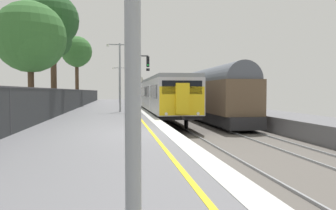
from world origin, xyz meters
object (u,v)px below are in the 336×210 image
at_px(freight_train_adjacent_track, 193,93).
at_px(platform_lamp_mid, 120,71).
at_px(commuter_train_at_platform, 143,94).
at_px(signal_gantry, 142,75).
at_px(background_tree_centre, 50,22).
at_px(platform_lamp_far, 119,81).
at_px(background_tree_right, 31,39).
at_px(speed_limit_sign, 140,89).
at_px(background_tree_back, 55,41).
at_px(background_tree_left, 77,53).

xyz_separation_m(freight_train_adjacent_track, platform_lamp_mid, (-7.57, -7.66, 1.72)).
height_order(commuter_train_at_platform, platform_lamp_mid, platform_lamp_mid).
bearing_deg(signal_gantry, platform_lamp_mid, -110.48).
distance_m(platform_lamp_mid, background_tree_centre, 6.36).
distance_m(signal_gantry, platform_lamp_far, 17.67).
distance_m(freight_train_adjacent_track, background_tree_right, 18.14).
bearing_deg(signal_gantry, freight_train_adjacent_track, 20.52).
xyz_separation_m(platform_lamp_mid, platform_lamp_far, (0.00, 23.15, -0.08)).
height_order(freight_train_adjacent_track, speed_limit_sign, freight_train_adjacent_track).
bearing_deg(background_tree_right, background_tree_back, 92.82).
relative_size(speed_limit_sign, platform_lamp_far, 0.56).
bearing_deg(commuter_train_at_platform, platform_lamp_mid, -98.17).
height_order(platform_lamp_mid, background_tree_left, background_tree_left).
distance_m(background_tree_right, background_tree_back, 10.93).
bearing_deg(speed_limit_sign, background_tree_right, -132.96).
bearing_deg(commuter_train_at_platform, background_tree_centre, -109.63).
bearing_deg(background_tree_back, background_tree_right, -87.18).
xyz_separation_m(commuter_train_at_platform, platform_lamp_mid, (-3.57, -24.86, 1.88)).
height_order(speed_limit_sign, background_tree_right, background_tree_right).
distance_m(background_tree_centre, background_tree_right, 5.28).
relative_size(background_tree_left, background_tree_centre, 0.85).
bearing_deg(platform_lamp_mid, commuter_train_at_platform, 81.83).
relative_size(freight_train_adjacent_track, speed_limit_sign, 10.28).
relative_size(platform_lamp_mid, background_tree_centre, 0.59).
relative_size(speed_limit_sign, background_tree_right, 0.41).
bearing_deg(platform_lamp_mid, background_tree_right, -139.69).
xyz_separation_m(signal_gantry, platform_lamp_far, (-2.09, 17.54, -0.07)).
xyz_separation_m(platform_lamp_mid, background_tree_centre, (-5.19, 0.29, 3.66)).
bearing_deg(freight_train_adjacent_track, background_tree_centre, -150.03).
bearing_deg(background_tree_left, background_tree_centre, -92.77).
bearing_deg(signal_gantry, platform_lamp_far, 96.80).
height_order(signal_gantry, platform_lamp_mid, platform_lamp_mid).
bearing_deg(platform_lamp_far, background_tree_centre, -102.80).
distance_m(freight_train_adjacent_track, speed_limit_sign, 7.45).
bearing_deg(background_tree_left, freight_train_adjacent_track, -18.30).
height_order(background_tree_centre, background_tree_back, background_tree_centre).
relative_size(commuter_train_at_platform, signal_gantry, 12.78).
bearing_deg(signal_gantry, background_tree_right, -126.34).
bearing_deg(platform_lamp_mid, background_tree_centre, 176.76).
xyz_separation_m(platform_lamp_far, background_tree_centre, (-5.19, -22.86, 3.75)).
height_order(signal_gantry, platform_lamp_far, platform_lamp_far).
relative_size(speed_limit_sign, background_tree_back, 0.36).
bearing_deg(freight_train_adjacent_track, platform_lamp_far, 116.04).
height_order(speed_limit_sign, background_tree_left, background_tree_left).
height_order(signal_gantry, background_tree_left, background_tree_left).
relative_size(freight_train_adjacent_track, platform_lamp_far, 5.79).
xyz_separation_m(freight_train_adjacent_track, speed_limit_sign, (-5.85, -4.59, 0.40)).
height_order(background_tree_right, background_tree_back, background_tree_back).
height_order(platform_lamp_mid, background_tree_back, background_tree_back).
relative_size(commuter_train_at_platform, background_tree_centre, 7.15).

